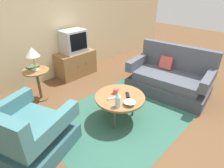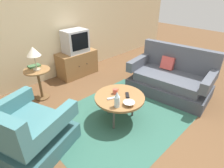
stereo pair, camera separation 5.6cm
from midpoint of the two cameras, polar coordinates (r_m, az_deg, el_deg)
ground_plane at (r=3.08m, az=3.68°, el=-12.81°), size 16.00×16.00×0.00m
back_wall at (r=4.34m, az=-21.30°, el=17.90°), size 9.00×0.12×2.70m
area_rug at (r=3.21m, az=2.70°, el=-10.62°), size 2.32×1.85×0.00m
armchair at (r=2.76m, az=-24.43°, el=-13.61°), size 1.21×1.24×0.88m
couch at (r=4.00m, az=18.01°, el=1.58°), size 1.08×1.67×0.93m
coffee_table at (r=2.97m, az=2.87°, el=-4.35°), size 0.80×0.80×0.45m
side_table at (r=3.77m, az=-21.33°, el=1.71°), size 0.48×0.48×0.62m
tv_stand at (r=4.64m, az=-10.32°, el=6.28°), size 0.94×0.49×0.59m
television at (r=4.45m, az=-10.91°, el=12.84°), size 0.55×0.40×0.52m
table_lamp at (r=3.57m, az=-22.72°, el=9.09°), size 0.25×0.25×0.44m
vase at (r=2.65m, az=2.19°, el=-4.88°), size 0.08×0.08×0.25m
mug at (r=3.00m, az=1.54°, el=-2.23°), size 0.12×0.07×0.08m
bowl at (r=2.75m, az=5.84°, el=-6.01°), size 0.17×0.17×0.05m
tv_remote_dark at (r=2.97m, az=5.31°, el=-3.45°), size 0.15×0.15×0.02m
tv_remote_silver at (r=2.88m, az=0.52°, el=-4.44°), size 0.15×0.10×0.02m
book at (r=3.85m, az=-22.51°, el=5.17°), size 0.22×0.14×0.03m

